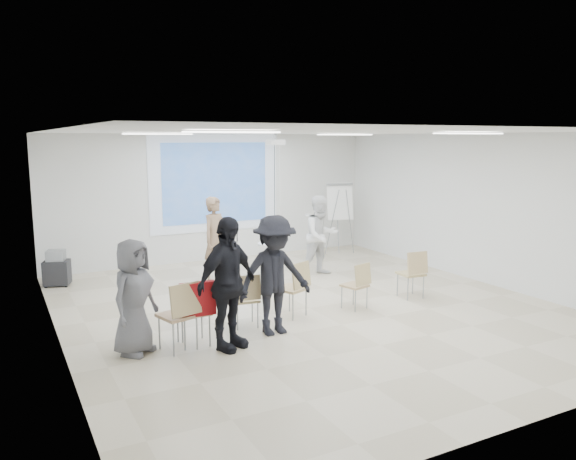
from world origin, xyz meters
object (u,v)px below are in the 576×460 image
av_cart (57,269)px  chair_left_inner (246,296)px  player_right (321,231)px  audience_outer (133,290)px  pedestal_table (272,257)px  chair_far_left (181,310)px  flipchart_easel (340,202)px  chair_left_mid (195,308)px  chair_center (295,284)px  audience_mid (274,267)px  chair_right_inner (358,282)px  audience_left (227,274)px  player_left (216,234)px  chair_right_far (413,270)px  laptop (244,297)px

av_cart → chair_left_inner: bearing=-41.1°
player_right → chair_left_inner: player_right is taller
audience_outer → player_right: bearing=-10.2°
pedestal_table → chair_far_left: 4.42m
pedestal_table → flipchart_easel: bearing=26.5°
chair_left_mid → chair_center: size_ratio=1.02×
audience_mid → flipchart_easel: audience_mid is taller
chair_left_mid → av_cart: bearing=108.4°
chair_left_mid → chair_right_inner: (3.01, 0.36, -0.08)m
player_right → chair_right_inner: player_right is taller
chair_center → audience_left: bearing=-175.3°
audience_outer → audience_mid: bearing=-45.7°
player_left → chair_right_inner: (1.48, -2.88, -0.51)m
chair_right_inner → audience_mid: bearing=178.1°
player_left → av_cart: (-2.90, 1.21, -0.66)m
chair_center → audience_left: (-1.49, -0.79, 0.52)m
pedestal_table → player_right: size_ratio=0.41×
chair_right_inner → chair_right_far: bearing=-11.5°
player_right → audience_mid: bearing=-135.7°
chair_left_inner → audience_outer: (-1.75, -0.26, 0.38)m
chair_far_left → audience_left: size_ratio=0.46×
chair_left_inner → audience_left: 1.06m
player_right → audience_outer: bearing=-153.9°
player_right → laptop: 3.63m
chair_right_far → audience_outer: audience_outer is taller
chair_left_inner → audience_outer: 1.81m
audience_mid → chair_center: bearing=39.7°
chair_left_mid → audience_mid: bearing=-1.2°
chair_left_inner → chair_right_inner: chair_left_inner is taller
chair_left_mid → flipchart_easel: (5.27, 4.42, 0.76)m
chair_left_mid → audience_left: bearing=-37.3°
chair_center → laptop: (-0.90, -0.01, -0.09)m
audience_outer → chair_center: bearing=-32.7°
player_right → laptop: (-2.77, -2.29, -0.49)m
audience_mid → av_cart: audience_mid is taller
player_left → audience_mid: 3.31m
chair_left_inner → player_left: bearing=87.1°
audience_outer → flipchart_easel: (6.08, 4.29, 0.43)m
player_right → chair_right_far: (0.55, -2.34, -0.42)m
audience_outer → audience_left: bearing=-60.5°
pedestal_table → flipchart_easel: size_ratio=0.43×
audience_mid → chair_right_inner: bearing=12.5°
chair_far_left → audience_outer: size_ratio=0.55×
chair_right_far → audience_outer: 5.11m
flipchart_easel → chair_left_inner: bearing=-121.1°
chair_far_left → audience_mid: bearing=-13.5°
laptop → audience_left: (-0.59, -0.78, 0.61)m
chair_left_inner → audience_mid: bearing=-50.1°
laptop → player_right: bearing=-131.7°
laptop → chair_left_inner: bearing=91.9°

